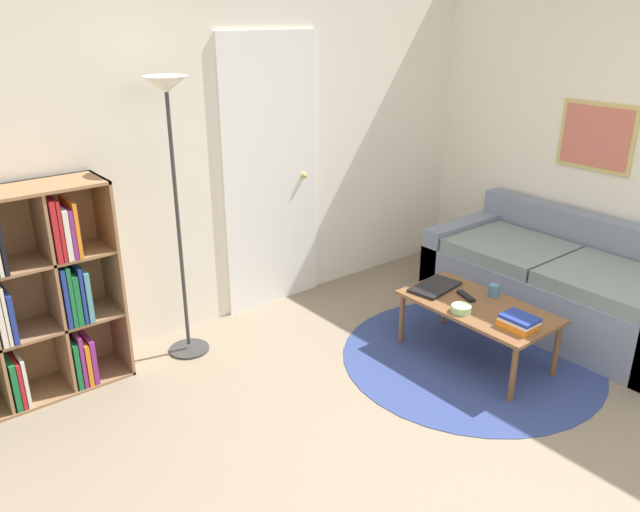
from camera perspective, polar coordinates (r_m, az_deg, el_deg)
ground_plane at (r=3.27m, az=19.00°, el=-20.95°), size 14.00×14.00×0.00m
wall_back at (r=4.44m, az=-8.26°, el=10.20°), size 7.50×0.11×2.60m
wall_right at (r=5.15m, az=22.81°, el=10.46°), size 0.08×5.59×2.60m
rug at (r=4.31m, az=13.61°, el=-8.98°), size 1.69×1.69×0.01m
bookshelf at (r=3.91m, az=-26.29°, el=-3.63°), size 1.09×0.34×1.26m
floor_lamp at (r=3.87m, az=-13.50°, el=10.40°), size 0.27×0.27×1.80m
couch at (r=4.93m, az=21.42°, el=-2.41°), size 0.92×1.89×0.73m
coffee_table at (r=4.15m, az=14.23°, el=-4.83°), size 0.53×0.98×0.39m
laptop at (r=4.31m, az=10.46°, el=-2.79°), size 0.38×0.26×0.02m
bowl at (r=4.01m, az=12.79°, el=-4.72°), size 0.12×0.12×0.05m
book_stack_on_table at (r=3.90m, az=17.69°, el=-5.77°), size 0.17×0.21×0.08m
cup at (r=4.27m, az=15.61°, el=-3.05°), size 0.07×0.07×0.08m
remote at (r=4.21m, az=13.19°, el=-3.58°), size 0.09×0.17×0.02m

